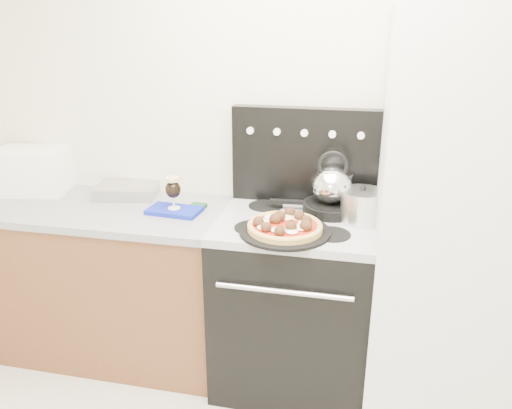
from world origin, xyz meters
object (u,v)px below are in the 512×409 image
(stove_body, at_px, (293,305))
(fridge, at_px, (449,228))
(skillet, at_px, (331,208))
(toaster_oven, at_px, (33,170))
(stock_pot, at_px, (362,207))
(base_cabinet, at_px, (102,282))
(beer_glass, at_px, (173,193))
(pizza_pan, at_px, (285,231))
(pizza, at_px, (285,225))
(oven_mitt, at_px, (174,211))
(tea_kettle, at_px, (332,182))

(stove_body, bearing_deg, fridge, -2.05)
(stove_body, distance_m, fridge, 0.87)
(skillet, bearing_deg, toaster_oven, 178.52)
(stove_body, relative_size, fridge, 0.46)
(stock_pot, bearing_deg, toaster_oven, 176.00)
(base_cabinet, distance_m, stove_body, 1.11)
(stove_body, xyz_separation_m, beer_glass, (-0.63, 0.01, 0.57))
(pizza_pan, distance_m, stock_pot, 0.41)
(base_cabinet, xyz_separation_m, pizza, (1.08, -0.20, 0.53))
(base_cabinet, relative_size, oven_mitt, 5.37)
(oven_mitt, relative_size, pizza_pan, 0.64)
(stove_body, distance_m, tea_kettle, 0.67)
(base_cabinet, bearing_deg, beer_glass, -1.92)
(beer_glass, bearing_deg, pizza, -16.50)
(pizza_pan, xyz_separation_m, stock_pot, (0.34, 0.22, 0.07))
(beer_glass, bearing_deg, toaster_oven, 169.77)
(stove_body, relative_size, pizza, 2.57)
(pizza_pan, relative_size, skillet, 1.49)
(stove_body, bearing_deg, skillet, 40.00)
(base_cabinet, xyz_separation_m, tea_kettle, (1.26, 0.11, 0.65))
(base_cabinet, distance_m, pizza, 1.21)
(pizza_pan, distance_m, skillet, 0.35)
(oven_mitt, bearing_deg, toaster_oven, 169.77)
(pizza, height_order, tea_kettle, tea_kettle)
(fridge, xyz_separation_m, skillet, (-0.54, 0.16, -0.00))
(stock_pot, bearing_deg, oven_mitt, -177.81)
(stove_body, bearing_deg, tea_kettle, 40.00)
(oven_mitt, height_order, skillet, skillet)
(oven_mitt, distance_m, tea_kettle, 0.82)
(base_cabinet, bearing_deg, toaster_oven, 161.50)
(fridge, height_order, toaster_oven, fridge)
(stove_body, height_order, beer_glass, beer_glass)
(toaster_oven, distance_m, stock_pot, 1.87)
(fridge, height_order, beer_glass, fridge)
(base_cabinet, bearing_deg, skillet, 4.82)
(beer_glass, height_order, pizza_pan, beer_glass)
(pizza_pan, height_order, skillet, skillet)
(pizza, distance_m, skillet, 0.35)
(stove_body, height_order, fridge, fridge)
(base_cabinet, bearing_deg, fridge, -1.59)
(base_cabinet, bearing_deg, pizza, -10.27)
(skillet, bearing_deg, oven_mitt, -171.21)
(fridge, distance_m, stock_pot, 0.40)
(beer_glass, xyz_separation_m, skillet, (0.79, 0.12, -0.06))
(stove_body, distance_m, pizza, 0.55)
(toaster_oven, relative_size, stock_pot, 1.94)
(pizza_pan, bearing_deg, oven_mitt, 163.50)
(base_cabinet, xyz_separation_m, oven_mitt, (0.47, -0.02, 0.48))
(toaster_oven, relative_size, pizza, 1.14)
(oven_mitt, distance_m, stock_pot, 0.95)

